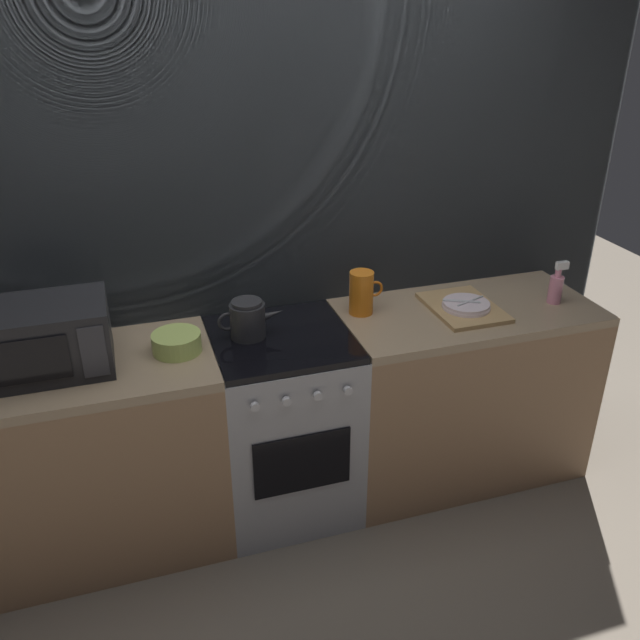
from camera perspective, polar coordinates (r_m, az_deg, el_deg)
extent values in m
plane|color=#6B6054|center=(3.37, -2.93, -15.05)|extent=(8.00, 8.00, 0.00)
cube|color=gray|center=(3.02, -5.06, 6.42)|extent=(3.60, 0.05, 2.40)
cube|color=#A8B2BC|center=(3.00, -4.96, 6.29)|extent=(3.58, 0.01, 2.39)
cube|color=#997251|center=(3.05, -20.00, -11.54)|extent=(1.20, 0.60, 0.86)
cube|color=#9E8466|center=(2.81, -21.40, -4.24)|extent=(1.20, 0.60, 0.04)
cube|color=#9E9EA3|center=(3.10, -3.11, -9.00)|extent=(0.60, 0.60, 0.87)
cube|color=black|center=(2.86, -3.33, -1.64)|extent=(0.59, 0.59, 0.03)
cube|color=black|center=(2.85, -1.51, -12.16)|extent=(0.42, 0.01, 0.28)
cylinder|color=#B7B7BC|center=(2.61, -5.59, -7.41)|extent=(0.04, 0.02, 0.04)
cylinder|color=#B7B7BC|center=(2.63, -2.86, -6.96)|extent=(0.04, 0.02, 0.04)
cylinder|color=#B7B7BC|center=(2.66, -0.19, -6.51)|extent=(0.04, 0.02, 0.04)
cylinder|color=#B7B7BC|center=(2.70, 2.41, -6.06)|extent=(0.04, 0.02, 0.04)
cube|color=#997251|center=(3.39, 11.83, -6.22)|extent=(1.20, 0.60, 0.86)
cube|color=#9E8466|center=(3.18, 12.57, 0.64)|extent=(1.20, 0.60, 0.04)
cube|color=black|center=(2.75, -22.24, -1.39)|extent=(0.46, 0.34, 0.27)
cube|color=black|center=(2.61, -23.60, -3.25)|extent=(0.28, 0.01, 0.17)
cube|color=#333338|center=(2.59, -18.78, -2.61)|extent=(0.09, 0.01, 0.21)
cylinder|color=#262628|center=(2.83, -6.21, -0.05)|extent=(0.15, 0.15, 0.15)
cylinder|color=#262628|center=(2.79, -6.29, 1.47)|extent=(0.13, 0.13, 0.02)
cone|color=#262628|center=(2.84, -4.06, 0.52)|extent=(0.10, 0.04, 0.05)
torus|color=#262628|center=(2.81, -7.91, -0.15)|extent=(0.08, 0.01, 0.08)
cylinder|color=#B7D166|center=(2.78, -12.16, -1.88)|extent=(0.20, 0.20, 0.08)
cylinder|color=orange|center=(3.02, 3.55, 2.35)|extent=(0.11, 0.11, 0.20)
torus|color=orange|center=(3.04, 4.73, 2.67)|extent=(0.08, 0.01, 0.08)
cube|color=tan|center=(3.15, 12.17, 1.02)|extent=(0.30, 0.40, 0.02)
cylinder|color=silver|center=(3.12, 12.37, 1.15)|extent=(0.22, 0.22, 0.01)
cylinder|color=silver|center=(3.12, 12.39, 1.38)|extent=(0.21, 0.21, 0.01)
cylinder|color=silver|center=(3.12, 12.73, 1.61)|extent=(0.16, 0.07, 0.01)
cube|color=silver|center=(3.11, 12.00, 1.60)|extent=(0.16, 0.09, 0.00)
cylinder|color=pink|center=(3.32, 19.47, 2.46)|extent=(0.06, 0.06, 0.13)
cylinder|color=pink|center=(3.29, 19.69, 3.81)|extent=(0.03, 0.03, 0.04)
cube|color=white|center=(3.28, 20.00, 4.40)|extent=(0.06, 0.02, 0.04)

